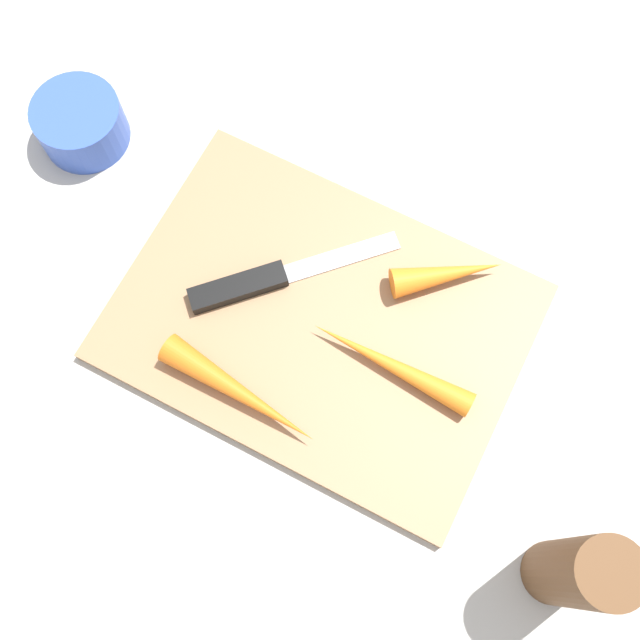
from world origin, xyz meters
TOP-DOWN VIEW (x-y plane):
  - ground_plane at (0.00, 0.00)m, footprint 1.40×1.40m
  - cutting_board at (0.00, 0.00)m, footprint 0.36×0.26m
  - knife at (0.07, -0.00)m, footprint 0.15×0.16m
  - carrot_longest at (-0.08, 0.01)m, footprint 0.15×0.03m
  - carrot_shortest at (-0.08, -0.09)m, footprint 0.10×0.08m
  - carrot_medium at (0.03, 0.09)m, footprint 0.15×0.04m
  - small_bowl at (0.30, -0.07)m, footprint 0.09×0.09m
  - pepper_grinder at (-0.27, 0.11)m, footprint 0.05×0.05m

SIDE VIEW (x-z plane):
  - ground_plane at x=0.00m, z-range 0.00..0.00m
  - cutting_board at x=0.00m, z-range 0.00..0.01m
  - knife at x=0.07m, z-range 0.01..0.02m
  - carrot_longest at x=-0.08m, z-range 0.01..0.03m
  - small_bowl at x=0.30m, z-range 0.00..0.05m
  - carrot_medium at x=0.03m, z-range 0.01..0.04m
  - carrot_shortest at x=-0.08m, z-range 0.01..0.04m
  - pepper_grinder at x=-0.27m, z-range 0.00..0.14m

